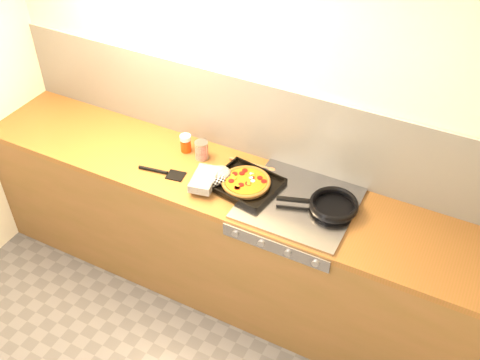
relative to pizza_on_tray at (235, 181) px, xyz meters
The scene contains 9 objects.
room_shell 0.39m from the pizza_on_tray, 102.98° to the left, with size 3.20×3.20×3.20m.
counter_run 0.50m from the pizza_on_tray, 157.88° to the left, with size 3.20×0.62×0.90m.
stovetop 0.38m from the pizza_on_tray, ahead, with size 0.60×0.56×0.02m, color #98989D.
pizza_on_tray is the anchor object (origin of this frame).
frying_pan 0.56m from the pizza_on_tray, ahead, with size 0.46×0.33×0.04m.
tomato_can 0.33m from the pizza_on_tray, 154.48° to the left, with size 0.09×0.09×0.11m.
juice_glass 0.45m from the pizza_on_tray, 159.24° to the left, with size 0.07×0.07×0.11m.
wooden_spoon 0.22m from the pizza_on_tray, 80.96° to the left, with size 0.30×0.04×0.02m.
black_spatula 0.44m from the pizza_on_tray, 168.29° to the right, with size 0.29×0.10×0.02m.
Camera 1 is at (1.20, -1.05, 2.96)m, focal length 42.00 mm.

